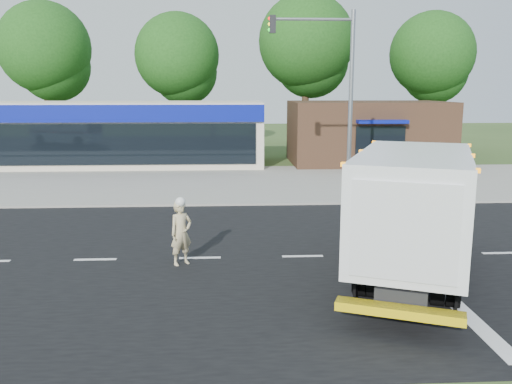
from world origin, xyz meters
TOP-DOWN VIEW (x-y plane):
  - ground at (0.00, 0.00)m, footprint 120.00×120.00m
  - road_asphalt at (0.00, 0.00)m, footprint 60.00×14.00m
  - sidewalk at (0.00, 8.20)m, footprint 60.00×2.40m
  - parking_apron at (0.00, 14.00)m, footprint 60.00×9.00m
  - lane_markings at (1.35, -1.35)m, footprint 55.20×7.00m
  - ems_box_truck at (2.54, -1.97)m, footprint 5.09×7.99m
  - emergency_worker at (-3.48, -0.52)m, footprint 0.79×0.73m
  - retail_strip_mall at (-9.00, 19.93)m, footprint 18.00×6.20m
  - brown_storefront at (7.00, 19.98)m, footprint 10.00×6.70m
  - traffic_signal_pole at (2.35, 7.60)m, footprint 3.51×0.25m
  - background_trees at (-0.85, 28.16)m, footprint 36.77×7.39m

SIDE VIEW (x-z plane):
  - ground at x=0.00m, z-range 0.00..0.00m
  - road_asphalt at x=0.00m, z-range -0.01..0.01m
  - parking_apron at x=0.00m, z-range 0.00..0.02m
  - lane_markings at x=1.35m, z-range 0.01..0.02m
  - sidewalk at x=0.00m, z-range 0.00..0.12m
  - emergency_worker at x=-3.48m, z-range -0.02..1.91m
  - ems_box_truck at x=2.54m, z-range 0.26..3.66m
  - brown_storefront at x=7.00m, z-range 0.00..4.00m
  - retail_strip_mall at x=-9.00m, z-range 0.01..4.01m
  - traffic_signal_pole at x=2.35m, z-range 0.92..8.92m
  - background_trees at x=-0.85m, z-range 1.33..13.43m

